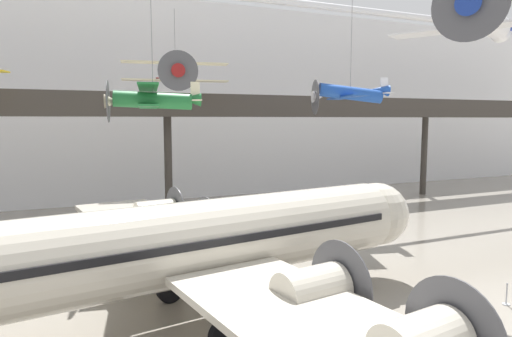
% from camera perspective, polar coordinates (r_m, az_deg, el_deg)
% --- Properties ---
extents(hangar_back_wall, '(140.00, 3.00, 21.67)m').
position_cam_1_polar(hangar_back_wall, '(51.62, -13.59, 8.24)').
color(hangar_back_wall, white).
rests_on(hangar_back_wall, ground).
extents(mezzanine_walkway, '(110.00, 3.20, 11.04)m').
position_cam_1_polar(mezzanine_walkway, '(40.81, -10.73, 6.80)').
color(mezzanine_walkway, '#38332D').
rests_on(mezzanine_walkway, ground).
extents(airliner_silver_main, '(26.69, 30.63, 10.28)m').
position_cam_1_polar(airliner_silver_main, '(19.62, -8.86, -9.40)').
color(airliner_silver_main, beige).
rests_on(airliner_silver_main, ground).
extents(suspended_plane_white_twin, '(8.04, 9.02, 5.59)m').
position_cam_1_polar(suspended_plane_white_twin, '(26.99, 26.83, 16.17)').
color(suspended_plane_white_twin, silver).
extents(suspended_plane_cream_biplane, '(8.78, 7.24, 6.88)m').
position_cam_1_polar(suspended_plane_cream_biplane, '(39.39, -10.04, 11.50)').
color(suspended_plane_cream_biplane, beige).
extents(suspended_plane_green_biplane, '(5.58, 6.77, 9.13)m').
position_cam_1_polar(suspended_plane_green_biplane, '(27.20, -12.83, 8.41)').
color(suspended_plane_green_biplane, '#1E6B33').
extents(suspended_plane_blue_trainer, '(6.30, 7.42, 8.62)m').
position_cam_1_polar(suspended_plane_blue_trainer, '(36.31, 11.69, 9.15)').
color(suspended_plane_blue_trainer, '#1E4CAD').
extents(stanchion_barrier, '(0.36, 0.36, 1.08)m').
position_cam_1_polar(stanchion_barrier, '(25.55, 28.82, -14.00)').
color(stanchion_barrier, '#B2B5BA').
rests_on(stanchion_barrier, ground).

